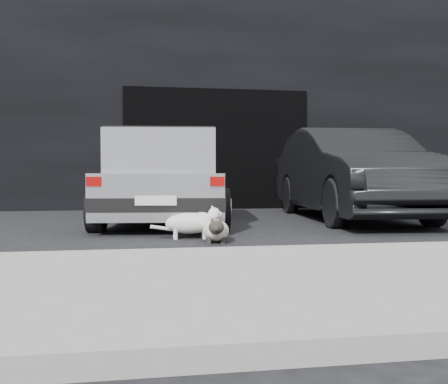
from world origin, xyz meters
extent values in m
plane|color=black|center=(0.00, 0.00, 0.00)|extent=(80.00, 80.00, 0.00)
cube|color=black|center=(1.00, 6.00, 2.50)|extent=(34.00, 4.00, 5.00)
cube|color=black|center=(1.00, 3.99, 1.30)|extent=(4.00, 0.10, 2.60)
cube|color=gray|center=(1.00, -2.60, 0.06)|extent=(18.00, 0.25, 0.12)
cube|color=gray|center=(1.00, -3.80, 0.06)|extent=(18.00, 2.20, 0.11)
cube|color=#A6A8AB|center=(-0.25, 1.11, 0.47)|extent=(2.06, 3.87, 0.59)
cube|color=#A6A8AB|center=(-0.27, 0.92, 1.06)|extent=(1.73, 2.62, 0.59)
cube|color=black|center=(-0.27, 0.92, 1.06)|extent=(1.73, 2.53, 0.48)
cube|color=black|center=(-0.45, -0.67, 0.38)|extent=(1.68, 0.34, 0.17)
cube|color=black|center=(-0.04, 2.89, 0.38)|extent=(1.68, 0.34, 0.17)
cube|color=silver|center=(-0.46, -0.75, 0.44)|extent=(0.49, 0.07, 0.11)
cube|color=#8C0707|center=(-1.18, -0.66, 0.67)|extent=(0.17, 0.05, 0.11)
cube|color=#8C0707|center=(0.27, -0.82, 0.67)|extent=(0.17, 0.05, 0.11)
cube|color=black|center=(-0.27, 0.92, 1.37)|extent=(1.70, 2.38, 0.03)
cylinder|color=black|center=(-1.20, -0.12, 0.29)|extent=(0.27, 0.59, 0.57)
cylinder|color=slate|center=(-1.31, -0.11, 0.29)|extent=(0.05, 0.31, 0.31)
cylinder|color=black|center=(0.41, -0.30, 0.29)|extent=(0.27, 0.59, 0.57)
cylinder|color=slate|center=(0.52, -0.32, 0.29)|extent=(0.05, 0.31, 0.31)
cylinder|color=black|center=(-0.90, 2.48, 0.29)|extent=(0.27, 0.59, 0.57)
cylinder|color=slate|center=(-1.02, 2.49, 0.29)|extent=(0.05, 0.31, 0.31)
cylinder|color=black|center=(0.70, 2.30, 0.29)|extent=(0.27, 0.59, 0.57)
cylinder|color=slate|center=(0.82, 2.28, 0.29)|extent=(0.05, 0.31, 0.31)
imported|color=black|center=(2.84, 1.14, 0.77)|extent=(1.92, 4.74, 1.53)
ellipsoid|color=beige|center=(0.19, -1.25, 0.13)|extent=(0.37, 0.62, 0.23)
ellipsoid|color=beige|center=(0.17, -1.40, 0.15)|extent=(0.28, 0.28, 0.21)
ellipsoid|color=black|center=(0.15, -1.55, 0.19)|extent=(0.18, 0.17, 0.15)
sphere|color=black|center=(0.14, -1.62, 0.18)|extent=(0.07, 0.07, 0.07)
cone|color=black|center=(0.20, -1.54, 0.26)|extent=(0.06, 0.08, 0.08)
cone|color=black|center=(0.11, -1.53, 0.26)|extent=(0.06, 0.08, 0.08)
cylinder|color=black|center=(0.24, -1.43, 0.04)|extent=(0.05, 0.05, 0.07)
cylinder|color=black|center=(0.10, -1.42, 0.04)|extent=(0.05, 0.05, 0.07)
cylinder|color=black|center=(0.29, -1.09, 0.04)|extent=(0.05, 0.05, 0.07)
cylinder|color=black|center=(0.14, -1.07, 0.04)|extent=(0.05, 0.05, 0.07)
cylinder|color=black|center=(0.24, -0.94, 0.09)|extent=(0.11, 0.32, 0.10)
ellipsoid|color=silver|center=(-0.07, -0.94, 0.18)|extent=(0.57, 0.29, 0.24)
ellipsoid|color=silver|center=(0.07, -0.94, 0.21)|extent=(0.25, 0.25, 0.21)
ellipsoid|color=white|center=(0.22, -0.94, 0.29)|extent=(0.14, 0.16, 0.14)
sphere|color=white|center=(0.28, -0.94, 0.28)|extent=(0.06, 0.06, 0.06)
cone|color=white|center=(0.20, -0.90, 0.36)|extent=(0.07, 0.05, 0.08)
cone|color=white|center=(0.20, -0.98, 0.36)|extent=(0.07, 0.05, 0.08)
cylinder|color=white|center=(0.10, -0.87, 0.07)|extent=(0.05, 0.05, 0.14)
cylinder|color=white|center=(0.10, -1.01, 0.07)|extent=(0.05, 0.05, 0.14)
cylinder|color=white|center=(-0.24, -0.87, 0.07)|extent=(0.05, 0.05, 0.14)
cylinder|color=white|center=(-0.24, -1.01, 0.07)|extent=(0.05, 0.05, 0.14)
cylinder|color=white|center=(-0.38, -0.94, 0.13)|extent=(0.31, 0.14, 0.09)
ellipsoid|color=gray|center=(-0.17, -0.96, 0.21)|extent=(0.21, 0.16, 0.10)
camera|label=1|loc=(-0.62, -6.73, 0.75)|focal=40.00mm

